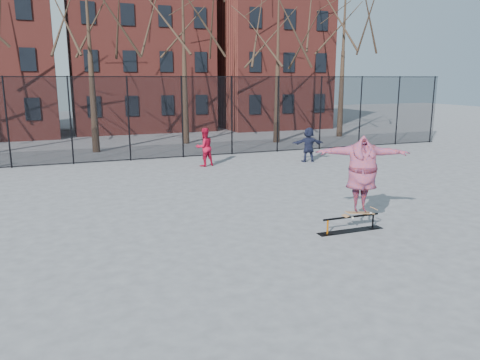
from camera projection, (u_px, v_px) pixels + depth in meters
name	position (u px, v px, depth m)	size (l,w,h in m)	color
ground	(268.00, 245.00, 11.16)	(100.00, 100.00, 0.00)	#5E5E62
skate_rail	(351.00, 225.00, 12.16)	(1.87, 0.29, 0.41)	black
skateboard	(360.00, 213.00, 12.18)	(0.86, 0.21, 0.10)	#A06D40
skater	(362.00, 174.00, 11.96)	(2.41, 0.66, 1.96)	#48317B
bystander_red	(204.00, 147.00, 20.97)	(0.84, 0.65, 1.72)	#AD0F2C
bystander_navy	(309.00, 145.00, 22.08)	(1.52, 0.48, 1.64)	#1C2039
fence	(158.00, 117.00, 22.58)	(34.03, 0.07, 4.00)	black
tree_row	(135.00, 12.00, 25.15)	(33.66, 7.46, 10.67)	black
rowhouses	(131.00, 47.00, 33.84)	(29.00, 7.00, 13.00)	maroon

